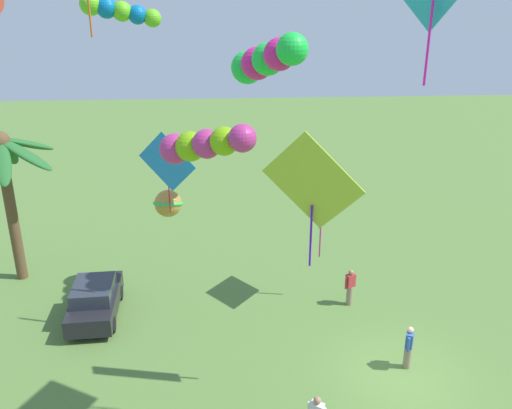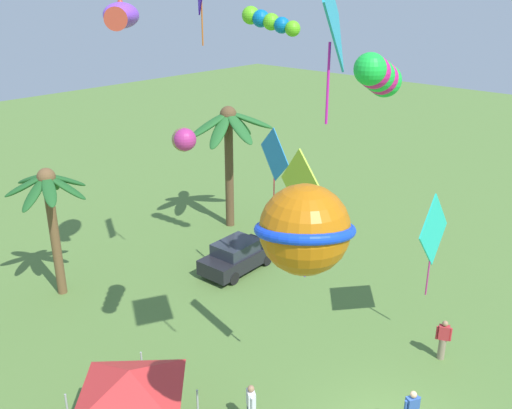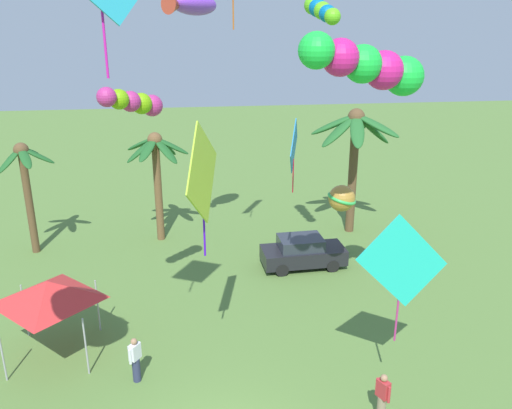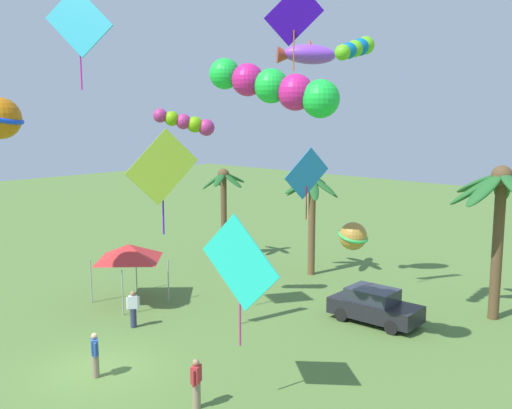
# 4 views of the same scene
# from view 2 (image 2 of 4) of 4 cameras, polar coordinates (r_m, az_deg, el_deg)

# --- Properties ---
(palm_tree_0) EXTENTS (3.35, 3.46, 5.79)m
(palm_tree_0) POSITION_cam_2_polar(r_m,az_deg,el_deg) (24.92, -20.22, 0.40)
(palm_tree_0) COLOR brown
(palm_tree_0) RESTS_ON ground
(palm_tree_2) EXTENTS (4.45, 4.52, 6.80)m
(palm_tree_2) POSITION_cam_2_polar(r_m,az_deg,el_deg) (30.30, -2.86, 7.09)
(palm_tree_2) COLOR brown
(palm_tree_2) RESTS_ON ground
(parked_car_0) EXTENTS (3.98, 1.88, 1.51)m
(parked_car_0) POSITION_cam_2_polar(r_m,az_deg,el_deg) (26.82, -1.87, -5.19)
(parked_car_0) COLOR black
(parked_car_0) RESTS_ON ground
(spectator_1) EXTENTS (0.41, 0.47, 1.59)m
(spectator_1) POSITION_cam_2_polar(r_m,az_deg,el_deg) (18.16, -0.51, -19.79)
(spectator_1) COLOR #2D3351
(spectator_1) RESTS_ON ground
(spectator_2) EXTENTS (0.37, 0.50, 1.59)m
(spectator_2) POSITION_cam_2_polar(r_m,az_deg,el_deg) (21.96, 18.41, -12.83)
(spectator_2) COLOR gray
(spectator_2) RESTS_ON ground
(festival_tent) EXTENTS (2.86, 2.86, 2.85)m
(festival_tent) POSITION_cam_2_polar(r_m,az_deg,el_deg) (16.78, -12.62, -17.10)
(festival_tent) COLOR #9E9EA3
(festival_tent) RESTS_ON ground
(kite_tube_0) EXTENTS (4.24, 2.35, 1.98)m
(kite_tube_0) POSITION_cam_2_polar(r_m,az_deg,el_deg) (20.28, 12.36, 12.60)
(kite_tube_0) COLOR green
(kite_tube_1) EXTENTS (1.92, 2.21, 1.19)m
(kite_tube_1) POSITION_cam_2_polar(r_m,az_deg,el_deg) (16.47, -7.28, 6.54)
(kite_tube_1) COLOR #B52C7B
(kite_diamond_2) EXTENTS (1.00, 2.77, 4.05)m
(kite_diamond_2) POSITION_cam_2_polar(r_m,az_deg,el_deg) (16.46, 5.23, 0.53)
(kite_diamond_2) COLOR #A8CC31
(kite_fish_3) EXTENTS (2.65, 2.78, 1.19)m
(kite_fish_3) POSITION_cam_2_polar(r_m,az_deg,el_deg) (21.70, -13.55, 18.13)
(kite_fish_3) COLOR #8F42E6
(kite_diamond_4) EXTENTS (2.42, 1.36, 3.77)m
(kite_diamond_4) POSITION_cam_2_polar(r_m,az_deg,el_deg) (12.52, 7.64, 18.80)
(kite_diamond_4) COLOR #26A2BD
(kite_tube_5) EXTENTS (0.90, 2.55, 1.07)m
(kite_tube_5) POSITION_cam_2_polar(r_m,az_deg,el_deg) (22.72, 1.28, 18.09)
(kite_tube_5) COLOR #5FC91D
(kite_ball_6) EXTENTS (1.33, 1.33, 1.06)m
(kite_ball_6) POSITION_cam_2_polar(r_m,az_deg,el_deg) (24.12, 4.50, 1.09)
(kite_ball_6) COLOR #B28132
(kite_ball_8) EXTENTS (2.51, 2.51, 1.62)m
(kite_ball_8) POSITION_cam_2_polar(r_m,az_deg,el_deg) (9.85, 4.95, -2.54)
(kite_ball_8) COLOR #C4680D
(kite_diamond_9) EXTENTS (0.67, 1.95, 2.85)m
(kite_diamond_9) POSITION_cam_2_polar(r_m,az_deg,el_deg) (21.75, 1.88, 4.99)
(kite_diamond_9) COLOR #217ABF
(kite_diamond_10) EXTENTS (2.94, 0.39, 4.12)m
(kite_diamond_10) POSITION_cam_2_polar(r_m,az_deg,el_deg) (21.22, 17.53, -2.66)
(kite_diamond_10) COLOR #21D0BB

